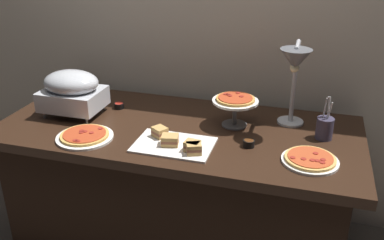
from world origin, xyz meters
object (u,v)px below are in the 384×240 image
sauce_cup_near (119,105)px  sauce_cup_far (249,143)px  heat_lamp (295,67)px  chafing_dish (72,90)px  pizza_plate_front (85,136)px  sandwich_platter (176,143)px  pizza_plate_center (310,160)px  utensil_holder (325,128)px  pizza_plate_raised_stand (235,103)px

sauce_cup_near → sauce_cup_far: bearing=-18.1°
heat_lamp → sauce_cup_near: 1.03m
sauce_cup_far → chafing_dish: bearing=173.4°
pizza_plate_front → sandwich_platter: bearing=5.2°
pizza_plate_center → sauce_cup_near: size_ratio=4.48×
pizza_plate_front → heat_lamp: bearing=19.6°
chafing_dish → heat_lamp: heat_lamp is taller
chafing_dish → utensil_holder: 1.35m
pizza_plate_raised_stand → sandwich_platter: (-0.22, -0.32, -0.11)m
sauce_cup_near → sauce_cup_far: 0.84m
chafing_dish → sauce_cup_near: (0.20, 0.14, -0.13)m
heat_lamp → sandwich_platter: 0.68m
pizza_plate_center → utensil_holder: 0.27m
pizza_plate_front → pizza_plate_raised_stand: (0.69, 0.36, 0.12)m
chafing_dish → sauce_cup_far: size_ratio=5.75×
sauce_cup_far → utensil_holder: size_ratio=0.26×
utensil_holder → heat_lamp: bearing=176.8°
sauce_cup_near → chafing_dish: bearing=-144.7°
chafing_dish → pizza_plate_raised_stand: 0.90m
heat_lamp → sauce_cup_near: bearing=176.4°
pizza_plate_front → sauce_cup_near: bearing=90.5°
heat_lamp → pizza_plate_front: size_ratio=1.61×
chafing_dish → pizza_plate_center: 1.32m
sauce_cup_far → utensil_holder: utensil_holder is taller
chafing_dish → pizza_plate_front: chafing_dish is taller
sandwich_platter → sauce_cup_far: 0.35m
sauce_cup_far → utensil_holder: (0.34, 0.19, 0.04)m
heat_lamp → utensil_holder: size_ratio=2.09×
pizza_plate_raised_stand → heat_lamp: bearing=-3.5°
chafing_dish → pizza_plate_raised_stand: bearing=6.5°
heat_lamp → pizza_plate_raised_stand: size_ratio=1.89×
sandwich_platter → utensil_holder: utensil_holder is taller
chafing_dish → pizza_plate_front: size_ratio=1.15×
heat_lamp → pizza_plate_raised_stand: heat_lamp is taller
pizza_plate_front → pizza_plate_center: (1.09, 0.07, 0.00)m
heat_lamp → pizza_plate_front: heat_lamp is taller
sandwich_platter → sauce_cup_far: (0.34, 0.10, -0.00)m
pizza_plate_raised_stand → pizza_plate_front: bearing=-152.1°
heat_lamp → sandwich_platter: heat_lamp is taller
chafing_dish → pizza_plate_front: 0.36m
utensil_holder → pizza_plate_raised_stand: bearing=176.6°
pizza_plate_center → sandwich_platter: size_ratio=0.68×
heat_lamp → sauce_cup_far: size_ratio=8.06×
pizza_plate_center → sauce_cup_near: same height
chafing_dish → sandwich_platter: bearing=-18.0°
sandwich_platter → utensil_holder: size_ratio=1.73×
pizza_plate_center → sauce_cup_far: 0.30m
chafing_dish → heat_lamp: bearing=4.1°
pizza_plate_front → sauce_cup_far: 0.81m
pizza_plate_raised_stand → sauce_cup_far: (0.11, -0.22, -0.11)m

